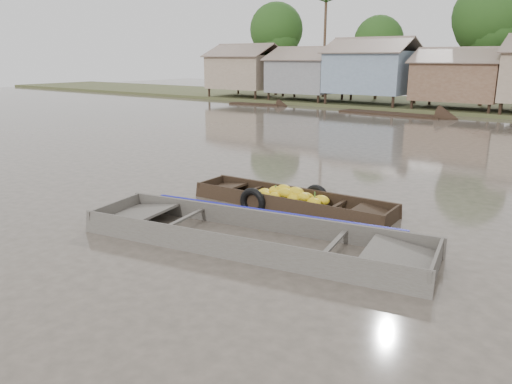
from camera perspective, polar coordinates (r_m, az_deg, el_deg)
The scene contains 3 objects.
ground at distance 11.14m, azimuth 0.40°, elevation -5.28°, with size 120.00×120.00×0.00m, color #474036.
banana_boat at distance 13.44m, azimuth 3.76°, elevation -0.99°, with size 5.67×1.61×0.81m.
viewer_boat at distance 10.76m, azimuth -0.22°, elevation -5.67°, with size 7.87×3.33×0.61m.
Camera 1 is at (6.13, -8.44, 3.91)m, focal length 35.00 mm.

